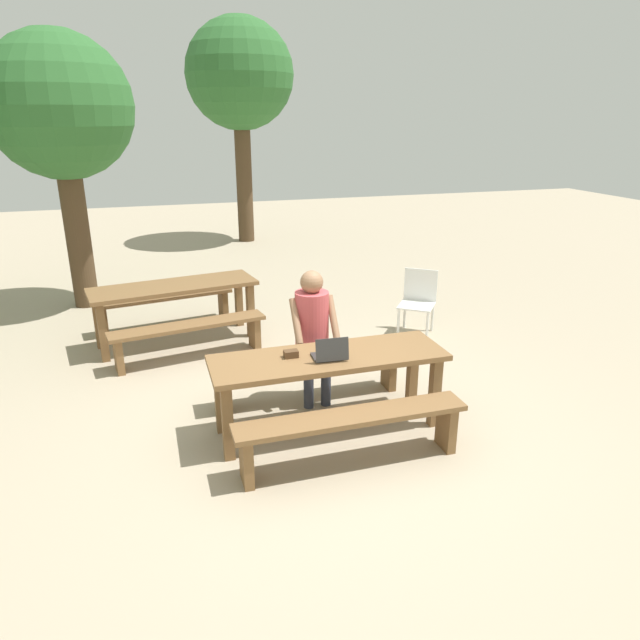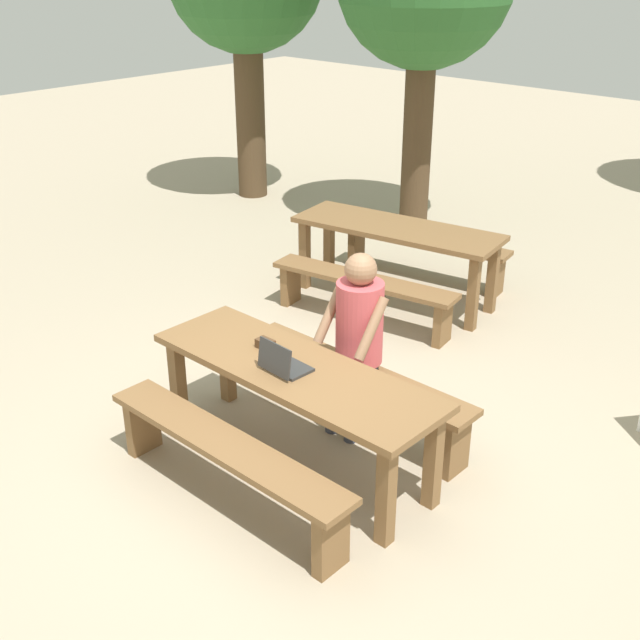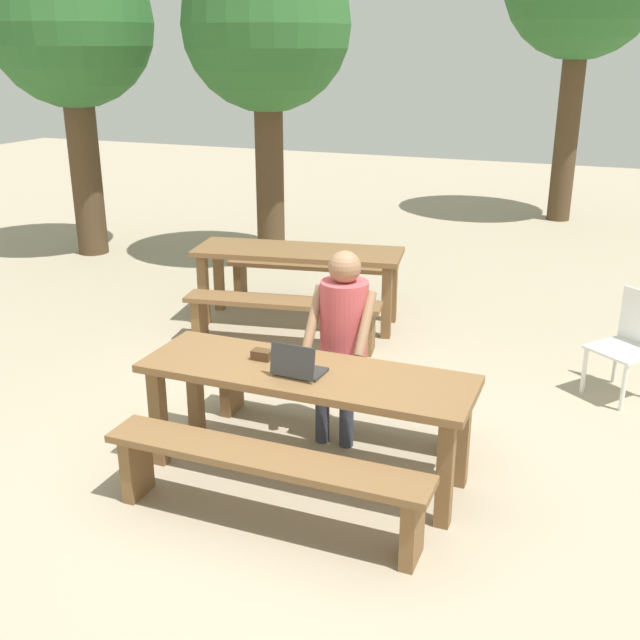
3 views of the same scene
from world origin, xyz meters
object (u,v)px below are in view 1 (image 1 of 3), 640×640
at_px(small_pouch, 291,354).
at_px(tree_left, 60,110).
at_px(person_seated, 313,326).
at_px(tree_rear, 240,77).
at_px(picnic_table_front, 329,367).
at_px(laptop, 330,354).
at_px(plastic_chair, 418,300).
at_px(picnic_table_mid, 174,294).

height_order(small_pouch, tree_left, tree_left).
bearing_deg(small_pouch, person_seated, 56.18).
bearing_deg(tree_rear, small_pouch, -97.47).
bearing_deg(person_seated, small_pouch, -123.82).
xyz_separation_m(picnic_table_front, tree_left, (-2.42, 4.62, 2.20)).
bearing_deg(tree_left, laptop, -63.00).
relative_size(small_pouch, tree_rear, 0.03).
bearing_deg(tree_rear, laptop, -95.31).
xyz_separation_m(picnic_table_front, laptop, (-0.02, -0.09, 0.17)).
xyz_separation_m(person_seated, tree_rear, (0.77, 8.10, 2.72)).
height_order(person_seated, tree_rear, tree_rear).
height_order(picnic_table_front, laptop, laptop).
distance_m(plastic_chair, tree_rear, 7.39).
xyz_separation_m(laptop, tree_left, (-2.40, 4.72, 2.03)).
bearing_deg(person_seated, tree_rear, 84.55).
relative_size(small_pouch, person_seated, 0.09).
relative_size(person_seated, picnic_table_mid, 0.64).
bearing_deg(picnic_table_front, tree_left, 117.61).
bearing_deg(plastic_chair, tree_left, -172.94).
distance_m(person_seated, tree_left, 5.13).
bearing_deg(picnic_table_front, picnic_table_mid, 114.21).
distance_m(picnic_table_mid, tree_left, 3.19).
height_order(small_pouch, plastic_chair, plastic_chair).
bearing_deg(tree_left, tree_rear, 51.65).
bearing_deg(picnic_table_mid, small_pouch, -81.34).
bearing_deg(picnic_table_mid, tree_left, 112.21).
height_order(plastic_chair, tree_left, tree_left).
bearing_deg(small_pouch, plastic_chair, 41.77).
distance_m(person_seated, picnic_table_mid, 2.39).
xyz_separation_m(picnic_table_front, small_pouch, (-0.33, 0.06, 0.14)).
relative_size(small_pouch, plastic_chair, 0.15).
height_order(laptop, plastic_chair, laptop).
distance_m(laptop, plastic_chair, 2.92).
bearing_deg(picnic_table_front, laptop, -99.98).
distance_m(picnic_table_front, tree_rear, 9.20).
bearing_deg(tree_rear, tree_left, -128.35).
height_order(laptop, picnic_table_mid, laptop).
bearing_deg(small_pouch, tree_rear, 82.53).
xyz_separation_m(picnic_table_front, person_seated, (0.03, 0.59, 0.18)).
height_order(small_pouch, picnic_table_mid, small_pouch).
height_order(small_pouch, person_seated, person_seated).
height_order(person_seated, plastic_chair, person_seated).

